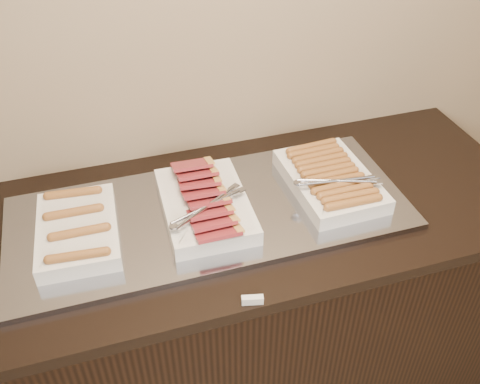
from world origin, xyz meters
name	(u,v)px	position (x,y,z in m)	size (l,w,h in m)	color
counter	(217,309)	(0.00, 2.13, 0.45)	(2.06, 0.76, 0.90)	black
warming_tray	(210,213)	(-0.01, 2.13, 0.91)	(1.20, 0.50, 0.02)	#9396A1
dish_left	(78,230)	(-0.39, 2.13, 0.95)	(0.24, 0.34, 0.07)	silver
dish_center	(205,204)	(-0.02, 2.13, 0.95)	(0.27, 0.39, 0.09)	silver
dish_right	(330,179)	(0.38, 2.13, 0.95)	(0.27, 0.37, 0.08)	silver
label_holder	(252,300)	(0.01, 1.77, 0.91)	(0.06, 0.02, 0.02)	silver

